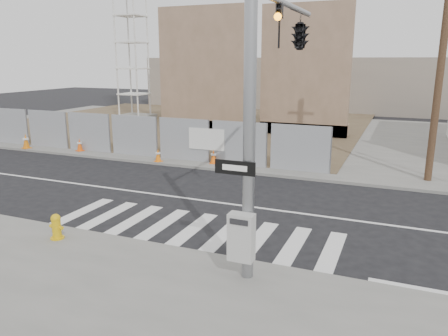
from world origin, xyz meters
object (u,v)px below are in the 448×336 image
at_px(signal_pole, 286,61).
at_px(traffic_cone_b, 80,145).
at_px(traffic_cone_c, 158,155).
at_px(fire_hydrant, 56,226).
at_px(crane_tower, 130,3).
at_px(traffic_cone_d, 214,157).
at_px(traffic_cone_a, 26,141).

relative_size(signal_pole, traffic_cone_b, 10.40).
bearing_deg(traffic_cone_b, signal_pole, -28.05).
xyz_separation_m(signal_pole, traffic_cone_b, (-12.78, 6.81, -4.33)).
xyz_separation_m(traffic_cone_b, traffic_cone_c, (5.10, -0.55, -0.03)).
relative_size(fire_hydrant, traffic_cone_c, 1.12).
height_order(crane_tower, traffic_cone_b, crane_tower).
bearing_deg(traffic_cone_b, fire_hydrant, -52.44).
height_order(signal_pole, traffic_cone_b, signal_pole).
xyz_separation_m(fire_hydrant, traffic_cone_b, (-7.34, 9.55, -0.01)).
bearing_deg(traffic_cone_c, traffic_cone_b, 173.89).
distance_m(signal_pole, crane_tower, 26.21).
distance_m(traffic_cone_b, traffic_cone_d, 7.68).
height_order(signal_pole, crane_tower, crane_tower).
bearing_deg(crane_tower, fire_hydrant, -61.04).
xyz_separation_m(traffic_cone_a, traffic_cone_c, (8.28, -0.00, -0.09)).
relative_size(traffic_cone_a, traffic_cone_d, 1.21).
height_order(traffic_cone_b, traffic_cone_d, traffic_cone_b).
bearing_deg(signal_pole, traffic_cone_b, 151.95).
xyz_separation_m(traffic_cone_a, traffic_cone_d, (10.86, 0.66, -0.07)).
xyz_separation_m(signal_pole, traffic_cone_c, (-7.68, 6.27, -4.36)).
xyz_separation_m(fire_hydrant, traffic_cone_c, (-2.25, 9.00, -0.04)).
bearing_deg(traffic_cone_a, signal_pole, -21.43).
relative_size(traffic_cone_a, traffic_cone_b, 1.19).
xyz_separation_m(signal_pole, traffic_cone_d, (-5.10, 6.92, -4.34)).
xyz_separation_m(signal_pole, traffic_cone_a, (-15.96, 6.27, -4.27)).
bearing_deg(crane_tower, traffic_cone_c, -52.49).
relative_size(fire_hydrant, traffic_cone_d, 1.05).
distance_m(signal_pole, traffic_cone_d, 9.63).
bearing_deg(signal_pole, crane_tower, 132.57).
relative_size(signal_pole, traffic_cone_c, 11.26).
height_order(crane_tower, fire_hydrant, crane_tower).
distance_m(fire_hydrant, traffic_cone_b, 12.04).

